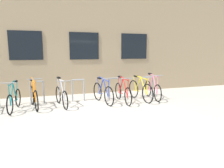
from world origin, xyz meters
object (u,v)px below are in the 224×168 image
bicycle_pink (152,89)px  bicycle_red (123,92)px  bicycle_orange (34,97)px  bicycle_silver (61,96)px  bicycle_teal (14,99)px  bicycle_yellow (140,90)px  bicycle_blue (103,93)px

bicycle_pink → bicycle_red: size_ratio=0.96×
bicycle_pink → bicycle_orange: bearing=-179.8°
bicycle_silver → bicycle_orange: bearing=176.8°
bicycle_pink → bicycle_red: bearing=-172.3°
bicycle_teal → bicycle_red: 3.80m
bicycle_silver → bicycle_teal: size_ratio=0.99×
bicycle_orange → bicycle_red: bearing=-3.1°
bicycle_orange → bicycle_teal: bicycle_orange is taller
bicycle_pink → bicycle_red: (-1.37, -0.19, -0.00)m
bicycle_orange → bicycle_teal: (-0.61, -0.08, -0.03)m
bicycle_yellow → bicycle_pink: (0.59, 0.07, -0.01)m
bicycle_yellow → bicycle_blue: 1.54m
bicycle_orange → bicycle_red: (3.19, -0.17, -0.01)m
bicycle_orange → bicycle_teal: 0.61m
bicycle_blue → bicycle_red: size_ratio=0.94×
bicycle_silver → bicycle_teal: (-1.52, -0.03, -0.01)m
bicycle_yellow → bicycle_pink: size_ratio=1.06×
bicycle_pink → bicycle_silver: bearing=-179.0°
bicycle_yellow → bicycle_orange: bicycle_orange is taller
bicycle_silver → bicycle_pink: (3.65, 0.06, 0.01)m
bicycle_yellow → bicycle_orange: 3.98m
bicycle_blue → bicycle_teal: bicycle_blue is taller
bicycle_red → bicycle_orange: bearing=176.9°
bicycle_red → bicycle_pink: bearing=7.7°
bicycle_blue → bicycle_pink: bearing=1.8°
bicycle_silver → bicycle_red: bearing=-3.1°
bicycle_blue → bicycle_teal: bearing=-179.4°
bicycle_orange → bicycle_yellow: bearing=-0.8°
bicycle_blue → bicycle_orange: 2.44m
bicycle_yellow → bicycle_teal: bearing=-179.6°
bicycle_yellow → bicycle_red: bicycle_red is taller
bicycle_yellow → bicycle_pink: bicycle_pink is taller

